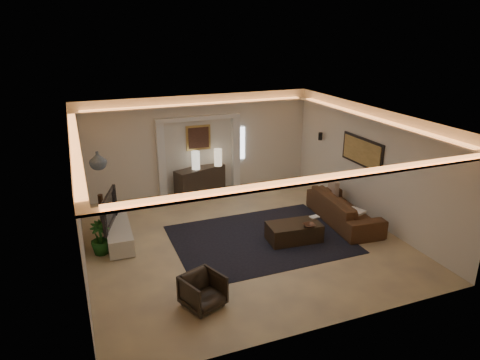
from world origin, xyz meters
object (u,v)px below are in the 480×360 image
object	(u,v)px
sofa	(344,209)
console	(200,180)
coffee_table	(294,232)
armchair	(203,291)

from	to	relation	value
sofa	console	bearing A→B (deg)	45.44
coffee_table	console	bearing A→B (deg)	111.70
coffee_table	armchair	xyz separation A→B (m)	(-2.71, -1.66, 0.10)
sofa	coffee_table	distance (m)	1.74
console	armchair	distance (m)	5.66
console	sofa	world-z (taller)	console
console	coffee_table	distance (m)	3.97
sofa	coffee_table	xyz separation A→B (m)	(-1.67, -0.46, -0.15)
console	armchair	size ratio (longest dim) A/B	2.28
console	sofa	distance (m)	4.37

